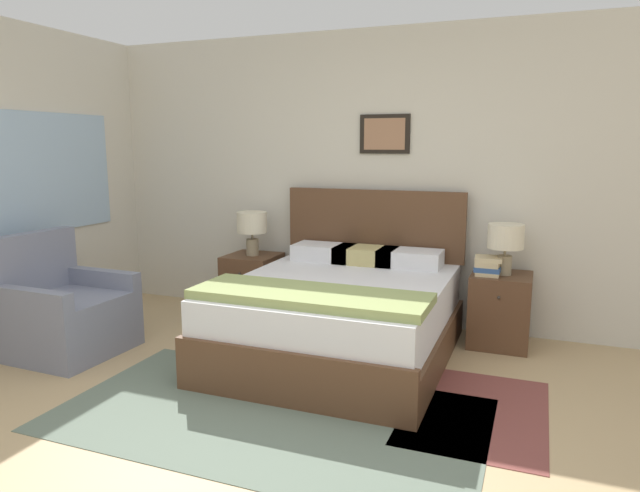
% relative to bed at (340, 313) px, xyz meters
% --- Properties ---
extents(ground_plane, '(16.00, 16.00, 0.00)m').
position_rel_bed_xyz_m(ground_plane, '(0.11, -1.63, -0.33)').
color(ground_plane, tan).
extents(wall_back, '(7.95, 0.09, 2.60)m').
position_rel_bed_xyz_m(wall_back, '(0.11, 1.01, 0.97)').
color(wall_back, beige).
rests_on(wall_back, ground_plane).
extents(wall_left, '(0.08, 5.01, 2.60)m').
position_rel_bed_xyz_m(wall_left, '(-2.69, -0.32, 0.97)').
color(wall_left, beige).
rests_on(wall_left, ground_plane).
extents(area_rug_main, '(2.55, 1.42, 0.01)m').
position_rel_bed_xyz_m(area_rug_main, '(-0.07, -1.10, -0.33)').
color(area_rug_main, slate).
rests_on(area_rug_main, ground_plane).
extents(area_rug_bedside, '(0.83, 1.19, 0.01)m').
position_rel_bed_xyz_m(area_rug_bedside, '(1.09, -0.59, -0.33)').
color(area_rug_bedside, brown).
rests_on(area_rug_bedside, ground_plane).
extents(bed, '(1.61, 1.91, 1.21)m').
position_rel_bed_xyz_m(bed, '(0.00, 0.00, 0.00)').
color(bed, brown).
rests_on(bed, ground_plane).
extents(armchair, '(0.82, 0.82, 0.93)m').
position_rel_bed_xyz_m(armchair, '(-2.04, -0.70, -0.03)').
color(armchair, gray).
rests_on(armchair, ground_plane).
extents(nightstand_near_window, '(0.47, 0.50, 0.59)m').
position_rel_bed_xyz_m(nightstand_near_window, '(-1.12, 0.69, -0.04)').
color(nightstand_near_window, brown).
rests_on(nightstand_near_window, ground_plane).
extents(nightstand_by_door, '(0.47, 0.50, 0.59)m').
position_rel_bed_xyz_m(nightstand_by_door, '(1.12, 0.69, -0.04)').
color(nightstand_by_door, brown).
rests_on(nightstand_by_door, ground_plane).
extents(table_lamp_near_window, '(0.28, 0.28, 0.41)m').
position_rel_bed_xyz_m(table_lamp_near_window, '(-1.11, 0.69, 0.53)').
color(table_lamp_near_window, gray).
rests_on(table_lamp_near_window, nightstand_near_window).
extents(table_lamp_by_door, '(0.28, 0.28, 0.41)m').
position_rel_bed_xyz_m(table_lamp_by_door, '(1.13, 0.69, 0.53)').
color(table_lamp_by_door, gray).
rests_on(table_lamp_by_door, nightstand_by_door).
extents(book_thick_bottom, '(0.18, 0.24, 0.03)m').
position_rel_bed_xyz_m(book_thick_bottom, '(1.02, 0.65, 0.27)').
color(book_thick_bottom, beige).
rests_on(book_thick_bottom, nightstand_by_door).
extents(book_hardcover_middle, '(0.20, 0.23, 0.04)m').
position_rel_bed_xyz_m(book_hardcover_middle, '(1.02, 0.65, 0.30)').
color(book_hardcover_middle, '#335693').
rests_on(book_hardcover_middle, book_thick_bottom).
extents(book_novel_upper, '(0.19, 0.24, 0.04)m').
position_rel_bed_xyz_m(book_novel_upper, '(1.02, 0.65, 0.34)').
color(book_novel_upper, beige).
rests_on(book_novel_upper, book_hardcover_middle).
extents(book_slim_near_top, '(0.22, 0.22, 0.03)m').
position_rel_bed_xyz_m(book_slim_near_top, '(1.02, 0.65, 0.38)').
color(book_slim_near_top, beige).
rests_on(book_slim_near_top, book_novel_upper).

